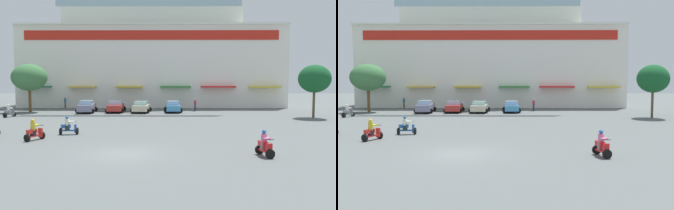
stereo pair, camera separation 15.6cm
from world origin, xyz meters
The scene contains 14 objects.
ground_plane centered at (0.00, 13.00, 0.00)m, with size 128.00×128.00×0.00m, color #5A6060.
colonial_building centered at (0.00, 37.14, 9.41)m, with size 39.11×19.63×21.24m.
plaza_tree_0 centered at (-15.03, 24.02, 4.39)m, with size 4.43×3.88×6.08m.
plaza_tree_1 centered at (18.31, 18.06, 4.24)m, with size 3.38×3.39×5.76m.
parked_car_0 centered at (-7.72, 23.52, 0.77)m, with size 2.50×4.36×1.51m.
parked_car_1 centered at (-4.16, 24.00, 0.74)m, with size 2.45×4.22×1.46m.
parked_car_2 centered at (-0.93, 23.71, 0.73)m, with size 2.54×4.06×1.42m.
parked_car_3 centered at (3.05, 24.02, 0.73)m, with size 2.40×3.93×1.44m.
scooter_rider_1 centered at (-6.76, 4.33, 0.62)m, with size 1.12×1.55×1.53m.
scooter_rider_4 centered at (8.01, -0.48, 0.62)m, with size 0.82×1.41×1.49m.
scooter_rider_5 centered at (-5.09, 6.82, 0.59)m, with size 1.43×0.64×1.45m.
scooter_rider_6 centered at (-15.11, 18.49, 0.59)m, with size 0.99×1.54×1.44m.
pedestrian_0 centered at (-12.12, 29.07, 0.95)m, with size 0.42×0.42×1.64m.
pedestrian_1 centered at (5.98, 25.56, 0.91)m, with size 0.46×0.46×1.60m.
Camera 2 is at (2.94, -19.53, 4.39)m, focal length 37.07 mm.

